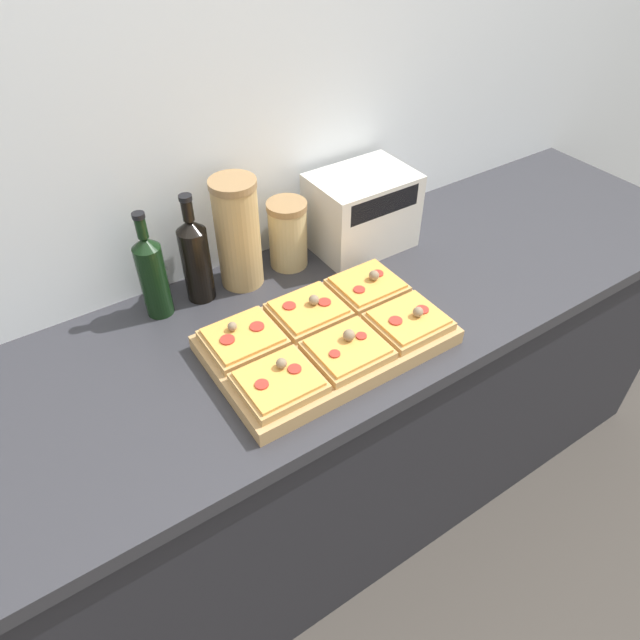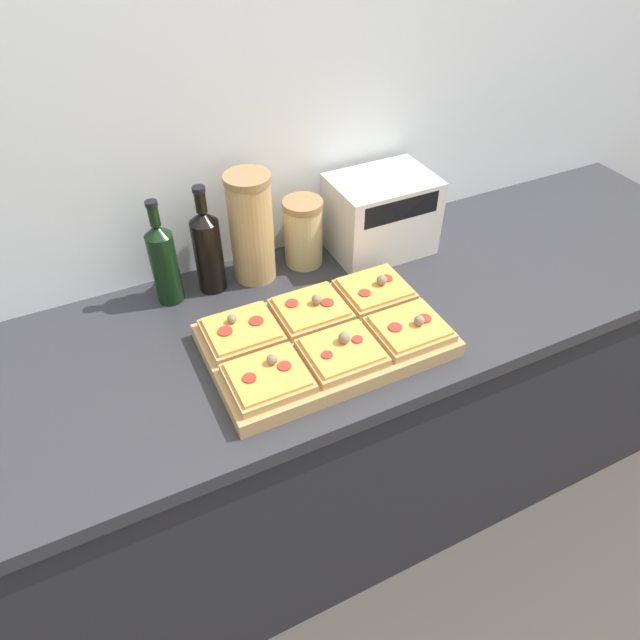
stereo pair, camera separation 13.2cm
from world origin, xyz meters
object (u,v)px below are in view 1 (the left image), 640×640
olive_oil_bottle (152,274)px  grain_jar_tall (238,234)px  cutting_board (327,340)px  wine_bottle (196,258)px  grain_jar_short (288,234)px  toaster_oven (362,211)px

olive_oil_bottle → grain_jar_tall: 0.23m
cutting_board → grain_jar_tall: 0.36m
wine_bottle → grain_jar_short: bearing=-0.0°
cutting_board → toaster_oven: bearing=43.4°
olive_oil_bottle → toaster_oven: (0.60, -0.03, -0.01)m
wine_bottle → cutting_board: bearing=-63.5°
cutting_board → grain_jar_short: grain_jar_short is taller
cutting_board → grain_jar_tall: grain_jar_tall is taller
olive_oil_bottle → wine_bottle: (0.11, 0.00, 0.00)m
cutting_board → olive_oil_bottle: 0.45m
grain_jar_short → olive_oil_bottle: bearing=180.0°
cutting_board → wine_bottle: 0.39m
wine_bottle → grain_jar_tall: size_ratio=0.99×
grain_jar_tall → wine_bottle: bearing=180.0°
olive_oil_bottle → grain_jar_tall: size_ratio=0.96×
cutting_board → toaster_oven: 0.45m
wine_bottle → grain_jar_short: 0.27m
wine_bottle → toaster_oven: 0.49m
wine_bottle → grain_jar_tall: grain_jar_tall is taller
olive_oil_bottle → wine_bottle: bearing=0.0°
wine_bottle → grain_jar_tall: 0.12m
grain_jar_tall → toaster_oven: bearing=-4.8°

